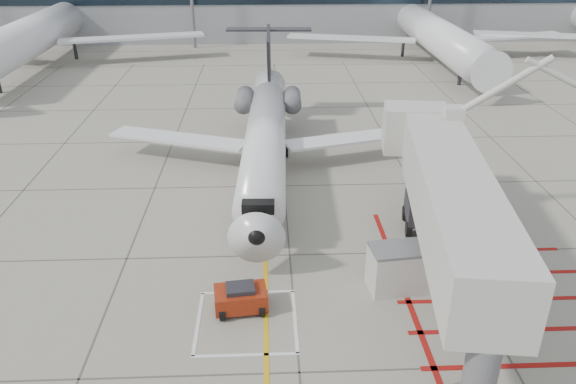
{
  "coord_description": "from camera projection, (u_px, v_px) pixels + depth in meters",
  "views": [
    {
      "loc": [
        -1.06,
        -19.53,
        14.98
      ],
      "look_at": [
        0.0,
        6.0,
        2.5
      ],
      "focal_mm": 35.0,
      "sensor_mm": 36.0,
      "label": 1
    }
  ],
  "objects": [
    {
      "name": "bg_aircraft_b",
      "position": [
        34.0,
        8.0,
        61.79
      ],
      "size": [
        36.52,
        40.58,
        12.17
      ],
      "primitive_type": null,
      "color": "silver",
      "rests_on": "ground_plane"
    },
    {
      "name": "ground_plane",
      "position": [
        294.0,
        305.0,
        24.15
      ],
      "size": [
        260.0,
        260.0,
        0.0
      ],
      "primitive_type": "plane",
      "color": "gray",
      "rests_on": "ground"
    },
    {
      "name": "bg_aircraft_c",
      "position": [
        434.0,
        11.0,
        63.69
      ],
      "size": [
        33.37,
        37.08,
        11.12
      ],
      "primitive_type": null,
      "color": "silver",
      "rests_on": "ground_plane"
    },
    {
      "name": "cone_side",
      "position": [
        260.0,
        217.0,
        30.76
      ],
      "size": [
        0.33,
        0.33,
        0.46
      ],
      "primitive_type": "cone",
      "color": "#EE480C",
      "rests_on": "ground_plane"
    },
    {
      "name": "pushback_tug",
      "position": [
        241.0,
        297.0,
        23.6
      ],
      "size": [
        2.34,
        1.62,
        1.28
      ],
      "primitive_type": null,
      "rotation": [
        0.0,
        0.0,
        0.12
      ],
      "color": "maroon",
      "rests_on": "ground_plane"
    },
    {
      "name": "cone_nose",
      "position": [
        267.0,
        250.0,
        27.73
      ],
      "size": [
        0.31,
        0.31,
        0.44
      ],
      "primitive_type": "cone",
      "color": "#FF610D",
      "rests_on": "ground_plane"
    },
    {
      "name": "regional_jet",
      "position": [
        264.0,
        130.0,
        33.28
      ],
      "size": [
        23.19,
        28.76,
        7.33
      ],
      "primitive_type": null,
      "rotation": [
        0.0,
        0.0,
        -0.04
      ],
      "color": "silver",
      "rests_on": "ground_plane"
    },
    {
      "name": "baggage_cart",
      "position": [
        256.0,
        219.0,
        29.83
      ],
      "size": [
        2.27,
        1.87,
        1.23
      ],
      "primitive_type": null,
      "rotation": [
        0.0,
        0.0,
        -0.38
      ],
      "color": "#55565A",
      "rests_on": "ground_plane"
    },
    {
      "name": "jet_bridge",
      "position": [
        454.0,
        220.0,
        23.07
      ],
      "size": [
        11.5,
        20.12,
        7.63
      ],
      "primitive_type": null,
      "rotation": [
        0.0,
        0.0,
        -0.13
      ],
      "color": "beige",
      "rests_on": "ground_plane"
    },
    {
      "name": "ground_power_unit",
      "position": [
        400.0,
        268.0,
        24.81
      ],
      "size": [
        2.84,
        1.87,
        2.12
      ],
      "primitive_type": null,
      "rotation": [
        0.0,
        0.0,
        0.12
      ],
      "color": "beige",
      "rests_on": "ground_plane"
    }
  ]
}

